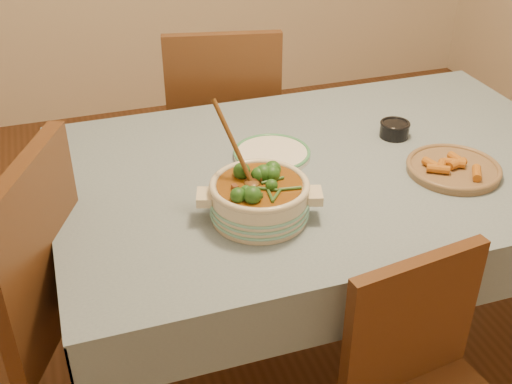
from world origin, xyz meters
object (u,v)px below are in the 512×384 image
dining_table (327,188)px  fried_plate (454,167)px  condiment_bowl (395,129)px  chair_left (8,303)px  stew_casserole (259,196)px  chair_far (223,122)px  white_plate (272,153)px

dining_table → fried_plate: bearing=-27.2°
condiment_bowl → chair_left: bearing=-169.9°
stew_casserole → chair_far: bearing=80.0°
condiment_bowl → chair_left: chair_left is taller
dining_table → chair_far: 0.81m
dining_table → condiment_bowl: 0.32m
chair_far → white_plate: bearing=99.3°
white_plate → chair_left: size_ratio=0.31×
condiment_bowl → stew_casserole: bearing=-151.8°
dining_table → condiment_bowl: bearing=18.9°
condiment_bowl → chair_left: 1.30m
stew_casserole → fried_plate: size_ratio=0.93×
dining_table → chair_left: 1.00m
stew_casserole → chair_left: bearing=172.9°
white_plate → fried_plate: bearing=-28.7°
dining_table → chair_left: size_ratio=1.68×
dining_table → chair_far: bearing=98.7°
dining_table → stew_casserole: 0.40m
fried_plate → chair_far: chair_far is taller
white_plate → chair_far: 0.73m
chair_left → dining_table: bearing=121.5°
stew_casserole → fried_plate: (0.63, 0.04, -0.05)m
stew_casserole → white_plate: (0.15, 0.31, -0.06)m
condiment_bowl → chair_far: (-0.40, 0.70, -0.24)m
chair_far → fried_plate: bearing=127.2°
chair_far → chair_left: bearing=58.9°
stew_casserole → chair_far: (0.18, 1.01, -0.27)m
dining_table → chair_far: (-0.12, 0.79, -0.11)m
fried_plate → condiment_bowl: bearing=101.5°
white_plate → chair_far: (0.03, 0.70, -0.22)m
stew_casserole → fried_plate: stew_casserole is taller
stew_casserole → condiment_bowl: 0.66m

